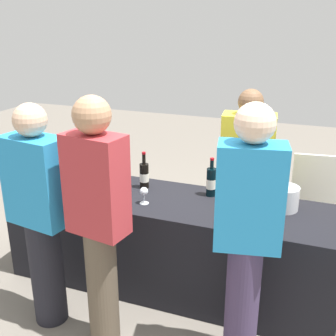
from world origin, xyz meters
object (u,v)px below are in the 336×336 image
at_px(wine_bottle_3, 211,182).
at_px(guest_2, 247,232).
at_px(wine_bottle_0, 65,165).
at_px(menu_board, 316,205).
at_px(guest_1, 98,218).
at_px(ice_bucket, 283,198).
at_px(wine_glass_1, 144,192).
at_px(wine_bottle_2, 144,175).
at_px(wine_glass_2, 273,206).
at_px(wine_bottle_1, 122,171).
at_px(guest_0, 41,213).
at_px(wine_glass_0, 85,179).
at_px(server_pouring, 246,174).

relative_size(wine_bottle_3, guest_2, 0.18).
xyz_separation_m(wine_bottle_0, menu_board, (2.07, 0.82, -0.40)).
height_order(guest_1, guest_2, guest_1).
bearing_deg(wine_bottle_3, ice_bucket, -5.06).
height_order(wine_glass_1, guest_1, guest_1).
bearing_deg(wine_bottle_2, wine_bottle_3, 4.08).
bearing_deg(wine_glass_2, wine_bottle_0, 174.16).
bearing_deg(guest_1, wine_bottle_1, 117.30).
bearing_deg(wine_glass_2, menu_board, 74.22).
relative_size(wine_bottle_3, wine_glass_2, 2.43).
relative_size(wine_bottle_0, wine_glass_2, 2.40).
bearing_deg(wine_bottle_1, ice_bucket, -1.92).
relative_size(wine_bottle_1, guest_0, 0.18).
distance_m(wine_bottle_1, wine_bottle_2, 0.22).
relative_size(wine_bottle_1, wine_glass_0, 2.09).
bearing_deg(wine_bottle_1, wine_glass_2, -10.10).
xyz_separation_m(wine_glass_1, wine_glass_2, (0.93, 0.09, -0.00)).
xyz_separation_m(wine_bottle_0, wine_glass_2, (1.79, -0.18, -0.02)).
bearing_deg(wine_glass_2, wine_bottle_3, 155.37).
bearing_deg(menu_board, wine_glass_2, -112.85).
bearing_deg(guest_0, guest_1, 2.25).
distance_m(wine_glass_0, guest_2, 1.46).
height_order(wine_bottle_1, wine_glass_2, wine_bottle_1).
height_order(wine_bottle_3, wine_glass_0, wine_bottle_3).
xyz_separation_m(guest_0, menu_board, (1.72, 1.64, -0.38)).
distance_m(wine_bottle_2, guest_2, 1.21).
height_order(wine_bottle_1, guest_0, guest_0).
distance_m(wine_bottle_2, guest_1, 0.89).
xyz_separation_m(wine_bottle_1, guest_0, (-0.17, -0.86, -0.02)).
bearing_deg(guest_2, server_pouring, 89.48).
distance_m(ice_bucket, guest_2, 0.73).
bearing_deg(wine_glass_0, server_pouring, 31.50).
bearing_deg(wine_bottle_1, server_pouring, 24.75).
distance_m(wine_bottle_2, wine_glass_2, 1.06).
bearing_deg(wine_bottle_1, wine_bottle_0, -175.40).
distance_m(wine_glass_0, ice_bucket, 1.52).
height_order(wine_glass_0, wine_glass_2, wine_glass_0).
bearing_deg(wine_glass_0, guest_1, -52.97).
xyz_separation_m(wine_bottle_3, wine_glass_0, (-0.96, -0.27, -0.01)).
height_order(wine_bottle_2, wine_bottle_3, wine_bottle_3).
distance_m(wine_bottle_3, wine_glass_0, 0.99).
bearing_deg(wine_bottle_3, wine_glass_2, -24.63).
relative_size(wine_glass_0, guest_0, 0.09).
bearing_deg(guest_0, wine_bottle_1, 87.69).
relative_size(wine_glass_1, server_pouring, 0.08).
xyz_separation_m(wine_bottle_2, wine_bottle_3, (0.55, 0.04, 0.01)).
xyz_separation_m(wine_glass_0, guest_0, (0.02, -0.60, -0.01)).
bearing_deg(ice_bucket, menu_board, 74.00).
relative_size(wine_glass_2, ice_bucket, 0.58).
height_order(server_pouring, guest_2, guest_2).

